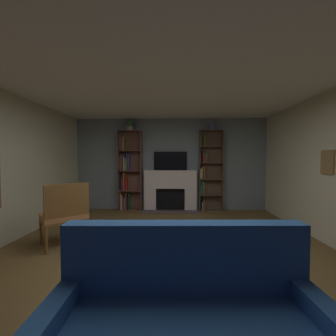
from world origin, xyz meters
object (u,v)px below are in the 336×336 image
(bookshelf_left, at_px, (128,173))
(vase_with_flowers, at_px, (211,126))
(armchair, at_px, (65,213))
(potted_plant, at_px, (130,124))
(tv, at_px, (170,161))
(fireplace, at_px, (170,189))
(coffee_table, at_px, (183,265))
(bookshelf_right, at_px, (208,172))

(bookshelf_left, distance_m, vase_with_flowers, 2.72)
(bookshelf_left, bearing_deg, armchair, -100.40)
(potted_plant, bearing_deg, tv, 5.98)
(fireplace, relative_size, bookshelf_left, 0.70)
(coffee_table, bearing_deg, vase_with_flowers, 76.70)
(coffee_table, bearing_deg, tv, 93.50)
(armchair, height_order, coffee_table, armchair)
(potted_plant, xyz_separation_m, armchair, (-0.56, -2.59, -1.90))
(armchair, xyz_separation_m, coffee_table, (1.95, -1.23, -0.24))
(vase_with_flowers, bearing_deg, tv, 174.00)
(fireplace, height_order, tv, tv)
(vase_with_flowers, xyz_separation_m, coffee_table, (-0.90, -3.82, -2.08))
(tv, relative_size, bookshelf_right, 0.42)
(vase_with_flowers, relative_size, coffee_table, 0.45)
(fireplace, xyz_separation_m, potted_plant, (-1.15, -0.04, 1.85))
(tv, relative_size, potted_plant, 2.85)
(fireplace, height_order, bookshelf_left, bookshelf_left)
(potted_plant, distance_m, coffee_table, 4.60)
(fireplace, relative_size, coffee_table, 2.12)
(armchair, bearing_deg, tv, 57.76)
(bookshelf_left, bearing_deg, bookshelf_right, 0.30)
(bookshelf_right, relative_size, armchair, 2.13)
(fireplace, xyz_separation_m, bookshelf_left, (-1.23, 0.01, 0.46))
(potted_plant, bearing_deg, bookshelf_left, 149.94)
(tv, bearing_deg, bookshelf_left, -176.56)
(fireplace, xyz_separation_m, vase_with_flowers, (1.15, -0.04, 1.80))
(tv, distance_m, armchair, 3.32)
(coffee_table, bearing_deg, bookshelf_right, 77.93)
(potted_plant, relative_size, armchair, 0.31)
(fireplace, relative_size, tv, 1.67)
(tv, relative_size, vase_with_flowers, 2.80)
(bookshelf_right, bearing_deg, bookshelf_left, -179.70)
(fireplace, xyz_separation_m, bookshelf_right, (1.07, 0.02, 0.51))
(bookshelf_right, xyz_separation_m, coffee_table, (-0.83, -3.88, -0.80))
(bookshelf_left, relative_size, coffee_table, 3.04)
(bookshelf_right, bearing_deg, coffee_table, -102.07)
(tv, xyz_separation_m, bookshelf_right, (1.07, -0.06, -0.30))
(tv, bearing_deg, coffee_table, -86.50)
(fireplace, distance_m, vase_with_flowers, 2.13)
(potted_plant, bearing_deg, bookshelf_right, 1.51)
(bookshelf_right, bearing_deg, armchair, -136.40)
(fireplace, height_order, vase_with_flowers, vase_with_flowers)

